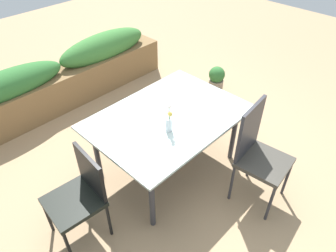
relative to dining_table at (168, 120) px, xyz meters
name	(u,v)px	position (x,y,z in m)	size (l,w,h in m)	color
ground_plane	(176,170)	(0.03, -0.09, -0.67)	(12.00, 12.00, 0.00)	#9E7F5B
dining_table	(168,120)	(0.00, 0.00, 0.00)	(1.50, 1.08, 0.72)	#B2C6C1
chair_end_left	(80,193)	(-1.06, -0.01, -0.17)	(0.46, 0.46, 0.86)	black
chair_near_right	(258,151)	(0.33, -0.83, -0.08)	(0.48, 0.48, 1.04)	#3A3731
flower_vase	(169,121)	(-0.16, -0.16, 0.17)	(0.06, 0.07, 0.29)	silver
planter_box	(64,78)	(-0.06, 1.92, -0.28)	(3.17, 0.43, 0.81)	brown
potted_plant	(216,80)	(1.59, 0.56, -0.45)	(0.23, 0.23, 0.42)	gray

